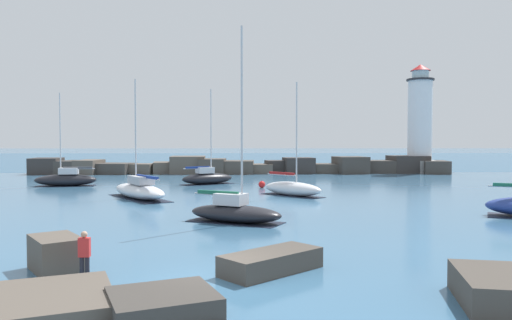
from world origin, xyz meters
name	(u,v)px	position (x,y,z in m)	size (l,w,h in m)	color
ground_plane	(218,282)	(0.00, 0.00, 0.00)	(600.00, 600.00, 0.00)	#3D6B8E
open_sea_beyond	(239,159)	(0.00, 113.98, 0.00)	(400.00, 116.00, 0.01)	#2D5B7F
breakwater_jetty	(244,166)	(1.04, 54.09, 0.99)	(58.42, 6.74, 2.46)	#383330
lighthouse	(420,125)	(26.10, 54.55, 6.78)	(4.52, 4.52, 15.43)	gray
foreground_rocks	(222,281)	(0.19, -1.22, 0.38)	(16.21, 7.81, 1.22)	#423D38
sailboat_moored_0	(139,190)	(-7.38, 23.65, 0.67)	(6.51, 8.22, 9.49)	white
sailboat_moored_2	(207,178)	(-2.91, 36.60, 0.69)	(6.00, 4.75, 9.99)	black
sailboat_moored_3	(235,211)	(0.36, 11.87, 0.61)	(5.95, 4.47, 10.88)	black
sailboat_moored_4	(292,188)	(4.95, 25.35, 0.62)	(5.34, 5.61, 9.38)	white
sailboat_moored_5	(66,179)	(-17.05, 34.80, 0.71)	(6.23, 2.67, 9.38)	black
mooring_buoy_orange_near	(262,184)	(2.68, 32.28, 0.34)	(0.67, 0.67, 0.87)	red
person_on_rocks	(84,253)	(-4.34, 0.25, 0.90)	(0.36, 0.22, 1.62)	#282833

